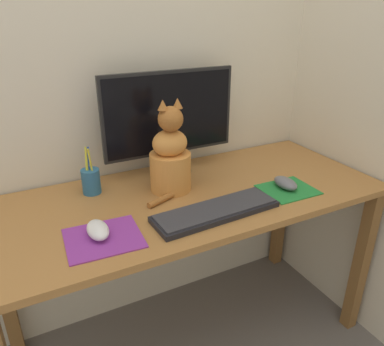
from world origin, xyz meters
TOP-DOWN VIEW (x-y plane):
  - ground_plane at (0.00, 0.00)m, footprint 12.00×12.00m
  - wall_back at (0.00, 0.34)m, footprint 7.00×0.04m
  - wall_side_right at (0.75, 0.00)m, footprint 0.04×7.00m
  - desk at (0.00, 0.00)m, footprint 1.45×0.61m
  - monitor at (0.02, 0.21)m, footprint 0.54×0.17m
  - keyboard at (0.01, -0.17)m, footprint 0.44×0.15m
  - mousepad_left at (-0.36, -0.14)m, footprint 0.23×0.21m
  - mousepad_right at (0.34, -0.14)m, footprint 0.20×0.17m
  - computer_mouse_left at (-0.37, -0.13)m, footprint 0.06×0.11m
  - computer_mouse_right at (0.34, -0.13)m, footprint 0.06×0.11m
  - cat at (-0.04, 0.07)m, footprint 0.21×0.19m
  - pen_cup at (-0.32, 0.17)m, footprint 0.07×0.07m

SIDE VIEW (x-z plane):
  - ground_plane at x=0.00m, z-range 0.00..0.00m
  - desk at x=0.00m, z-range 0.26..0.98m
  - mousepad_left at x=-0.36m, z-range 0.72..0.72m
  - mousepad_right at x=0.34m, z-range 0.72..0.72m
  - keyboard at x=0.01m, z-range 0.72..0.74m
  - computer_mouse_right at x=0.34m, z-range 0.72..0.76m
  - computer_mouse_left at x=-0.37m, z-range 0.72..0.76m
  - pen_cup at x=-0.32m, z-range 0.68..0.85m
  - cat at x=-0.04m, z-range 0.67..1.02m
  - monitor at x=0.02m, z-range 0.74..1.15m
  - wall_back at x=0.00m, z-range 0.00..2.50m
  - wall_side_right at x=0.75m, z-range 0.00..2.50m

